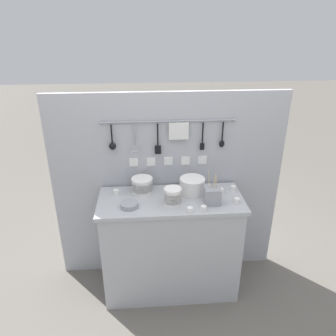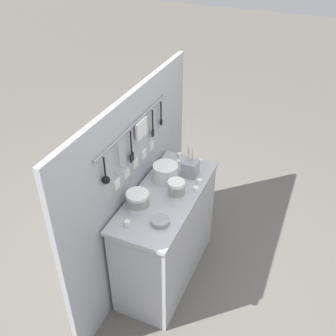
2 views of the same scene
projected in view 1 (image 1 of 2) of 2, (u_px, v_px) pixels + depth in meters
ground_plane at (170, 285)px, 2.92m from camera, size 20.00×20.00×0.00m
counter at (171, 245)px, 2.73m from camera, size 1.13×0.48×0.88m
back_wall at (168, 188)px, 2.82m from camera, size 1.93×0.11×1.66m
bowl_stack_wide_centre at (173, 196)px, 2.45m from camera, size 0.13×0.13×0.14m
bowl_stack_tall_left at (142, 185)px, 2.62m from camera, size 0.17×0.17×0.12m
plate_stack at (192, 186)px, 2.61m from camera, size 0.20×0.20×0.13m
steel_mixing_bowl at (130, 205)px, 2.43m from camera, size 0.13×0.13×0.04m
cutlery_caddy at (212, 195)px, 2.47m from camera, size 0.12×0.12×0.27m
cup_front_left at (190, 210)px, 2.37m from camera, size 0.04×0.04×0.04m
cup_edge_near at (204, 208)px, 2.38m from camera, size 0.04×0.04×0.04m
cup_beside_plates at (237, 201)px, 2.48m from camera, size 0.04×0.04×0.04m
cup_edge_far at (116, 192)px, 2.60m from camera, size 0.04×0.04×0.04m
cup_front_right at (221, 191)px, 2.63m from camera, size 0.04×0.04×0.04m
cup_back_left at (233, 188)px, 2.66m from camera, size 0.04×0.04×0.04m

